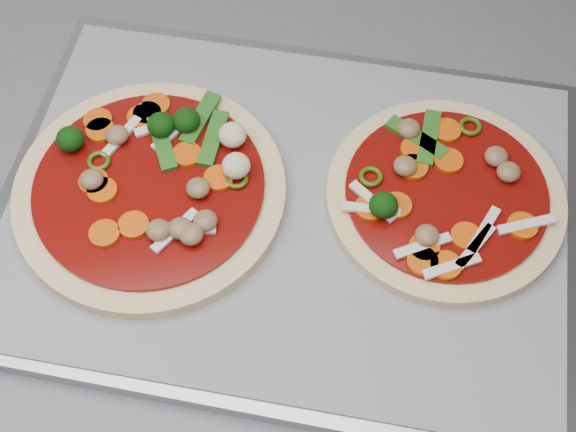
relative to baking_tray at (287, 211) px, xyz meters
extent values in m
cube|color=silver|center=(0.10, 0.08, -0.48)|extent=(3.60, 0.60, 0.86)
cube|color=slate|center=(0.10, 0.08, -0.03)|extent=(3.60, 0.60, 0.04)
cube|color=gray|center=(0.00, 0.00, 0.00)|extent=(0.58, 0.50, 0.02)
cube|color=gray|center=(0.00, 0.00, 0.01)|extent=(0.55, 0.47, 0.00)
cylinder|color=#DCBE8A|center=(-0.11, 0.03, 0.02)|extent=(0.23, 0.23, 0.01)
cylinder|color=#6B0203|center=(-0.11, 0.03, 0.02)|extent=(0.19, 0.19, 0.00)
cylinder|color=#D95800|center=(-0.08, 0.05, 0.03)|extent=(0.03, 0.03, 0.00)
ellipsoid|color=brown|center=(-0.13, 0.08, 0.03)|extent=(0.03, 0.03, 0.01)
ellipsoid|color=#073607|center=(-0.10, 0.08, 0.04)|extent=(0.03, 0.03, 0.02)
cube|color=silver|center=(-0.13, 0.08, 0.03)|extent=(0.04, 0.04, 0.00)
ellipsoid|color=beige|center=(-0.04, 0.06, 0.04)|extent=(0.03, 0.03, 0.02)
ellipsoid|color=brown|center=(-0.09, -0.02, 0.03)|extent=(0.02, 0.02, 0.01)
ellipsoid|color=#073607|center=(-0.17, 0.08, 0.04)|extent=(0.03, 0.03, 0.02)
ellipsoid|color=brown|center=(-0.16, 0.04, 0.03)|extent=(0.02, 0.02, 0.01)
cube|color=silver|center=(-0.09, 0.08, 0.03)|extent=(0.04, 0.04, 0.00)
torus|color=#2D4909|center=(-0.04, 0.02, 0.03)|extent=(0.03, 0.03, 0.00)
ellipsoid|color=#073607|center=(-0.08, 0.08, 0.04)|extent=(0.02, 0.02, 0.02)
ellipsoid|color=brown|center=(-0.07, 0.01, 0.03)|extent=(0.02, 0.02, 0.01)
torus|color=#2D4909|center=(-0.15, 0.06, 0.03)|extent=(0.03, 0.03, 0.00)
cylinder|color=#D95800|center=(-0.13, -0.01, 0.03)|extent=(0.03, 0.03, 0.00)
ellipsoid|color=brown|center=(-0.07, -0.02, 0.03)|extent=(0.03, 0.03, 0.01)
cube|color=silver|center=(-0.09, -0.02, 0.03)|extent=(0.04, 0.04, 0.00)
ellipsoid|color=beige|center=(-0.04, 0.03, 0.04)|extent=(0.03, 0.03, 0.02)
cube|color=silver|center=(-0.10, 0.09, 0.03)|extent=(0.05, 0.02, 0.00)
cylinder|color=#D95800|center=(-0.16, 0.04, 0.03)|extent=(0.03, 0.03, 0.00)
cube|color=#306A1F|center=(-0.10, 0.07, 0.03)|extent=(0.02, 0.06, 0.00)
cylinder|color=#D95800|center=(-0.11, 0.10, 0.03)|extent=(0.03, 0.03, 0.00)
cylinder|color=#D95800|center=(-0.11, 0.10, 0.03)|extent=(0.03, 0.03, 0.00)
cylinder|color=#D95800|center=(-0.15, 0.10, 0.03)|extent=(0.04, 0.04, 0.00)
cylinder|color=#D95800|center=(-0.15, -0.02, 0.03)|extent=(0.03, 0.03, 0.00)
cylinder|color=#D95800|center=(-0.15, 0.03, 0.03)|extent=(0.03, 0.03, 0.00)
cube|color=#306A1F|center=(-0.06, 0.09, 0.03)|extent=(0.04, 0.06, 0.00)
cylinder|color=#D95800|center=(-0.05, 0.02, 0.03)|extent=(0.04, 0.04, 0.00)
cylinder|color=#D95800|center=(-0.15, 0.09, 0.03)|extent=(0.03, 0.03, 0.00)
ellipsoid|color=brown|center=(-0.08, -0.03, 0.03)|extent=(0.03, 0.03, 0.01)
ellipsoid|color=brown|center=(-0.11, -0.02, 0.03)|extent=(0.02, 0.02, 0.01)
cylinder|color=#D95800|center=(-0.10, 0.11, 0.03)|extent=(0.03, 0.03, 0.00)
cube|color=silver|center=(-0.08, -0.02, 0.03)|extent=(0.05, 0.02, 0.00)
cube|color=#306A1F|center=(-0.05, 0.06, 0.03)|extent=(0.03, 0.06, 0.00)
cylinder|color=#DCBE8A|center=(0.13, -0.02, 0.02)|extent=(0.25, 0.25, 0.01)
cylinder|color=#6B0203|center=(0.13, -0.02, 0.02)|extent=(0.21, 0.21, 0.00)
cube|color=silver|center=(0.07, -0.02, 0.03)|extent=(0.03, 0.04, 0.00)
cylinder|color=#D95800|center=(0.10, -0.07, 0.03)|extent=(0.04, 0.04, 0.00)
ellipsoid|color=#073607|center=(0.07, -0.03, 0.03)|extent=(0.03, 0.03, 0.02)
cylinder|color=#D95800|center=(0.18, -0.06, 0.03)|extent=(0.03, 0.03, 0.00)
cylinder|color=#D95800|center=(0.15, 0.04, 0.03)|extent=(0.03, 0.03, 0.00)
cylinder|color=#D95800|center=(0.14, -0.06, 0.03)|extent=(0.03, 0.03, 0.00)
torus|color=#2D4909|center=(0.17, 0.05, 0.03)|extent=(0.03, 0.03, 0.00)
ellipsoid|color=brown|center=(0.19, -0.01, 0.03)|extent=(0.02, 0.02, 0.01)
torus|color=#2D4909|center=(0.07, 0.01, 0.03)|extent=(0.02, 0.02, 0.00)
cylinder|color=#D95800|center=(0.11, 0.01, 0.03)|extent=(0.03, 0.03, 0.00)
ellipsoid|color=brown|center=(0.18, 0.01, 0.03)|extent=(0.03, 0.03, 0.01)
ellipsoid|color=brown|center=(0.11, 0.05, 0.03)|extent=(0.02, 0.02, 0.01)
cylinder|color=#D95800|center=(0.11, 0.03, 0.03)|extent=(0.03, 0.03, 0.00)
ellipsoid|color=brown|center=(0.08, -0.03, 0.03)|extent=(0.03, 0.03, 0.01)
cube|color=#306A1F|center=(0.13, 0.04, 0.03)|extent=(0.03, 0.06, 0.00)
cube|color=silver|center=(0.12, -0.09, 0.03)|extent=(0.05, 0.02, 0.00)
ellipsoid|color=brown|center=(0.10, 0.01, 0.03)|extent=(0.03, 0.03, 0.01)
cube|color=#306A1F|center=(0.12, 0.04, 0.03)|extent=(0.05, 0.05, 0.00)
cube|color=silver|center=(0.10, -0.06, 0.03)|extent=(0.05, 0.02, 0.00)
cube|color=silver|center=(0.14, -0.07, 0.03)|extent=(0.04, 0.04, 0.00)
cube|color=silver|center=(0.19, -0.06, 0.03)|extent=(0.05, 0.01, 0.00)
cube|color=silver|center=(0.15, -0.06, 0.03)|extent=(0.04, 0.04, 0.00)
cube|color=silver|center=(0.07, -0.02, 0.03)|extent=(0.05, 0.02, 0.00)
ellipsoid|color=brown|center=(0.10, -0.06, 0.03)|extent=(0.03, 0.03, 0.01)
cylinder|color=#D95800|center=(0.10, -0.08, 0.03)|extent=(0.03, 0.03, 0.00)
cylinder|color=#D95800|center=(0.14, 0.01, 0.03)|extent=(0.03, 0.03, 0.00)
cylinder|color=#D95800|center=(0.09, -0.02, 0.03)|extent=(0.03, 0.03, 0.00)
cylinder|color=#D95800|center=(0.11, -0.08, 0.03)|extent=(0.03, 0.03, 0.00)
cylinder|color=#D95800|center=(0.06, -0.02, 0.03)|extent=(0.03, 0.03, 0.00)
camera|label=1|loc=(-0.05, -0.35, 0.58)|focal=50.00mm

